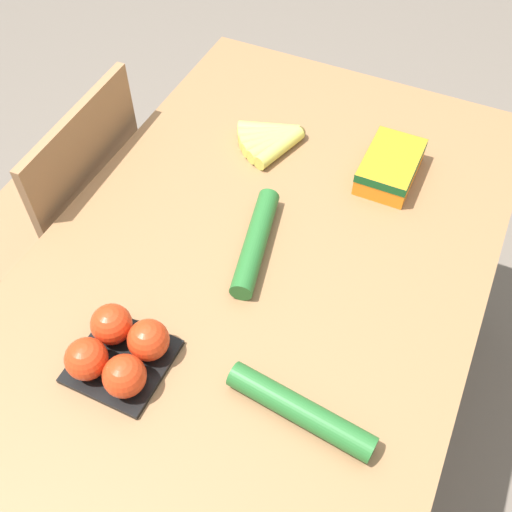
{
  "coord_description": "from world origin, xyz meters",
  "views": [
    {
      "loc": [
        -0.64,
        -0.3,
        1.66
      ],
      "look_at": [
        0.0,
        0.0,
        0.77
      ],
      "focal_mm": 42.0,
      "sensor_mm": 36.0,
      "label": 1
    }
  ],
  "objects_px": {
    "carrot_bag": "(391,165)",
    "cucumber_near": "(256,242)",
    "banana_bunch": "(273,139)",
    "cucumber_far": "(300,410)",
    "tomato_pack": "(118,351)",
    "chair": "(69,227)"
  },
  "relations": [
    {
      "from": "banana_bunch",
      "to": "cucumber_far",
      "type": "bearing_deg",
      "value": -152.27
    },
    {
      "from": "cucumber_near",
      "to": "cucumber_far",
      "type": "xyz_separation_m",
      "value": [
        -0.29,
        -0.21,
        0.0
      ]
    },
    {
      "from": "banana_bunch",
      "to": "tomato_pack",
      "type": "xyz_separation_m",
      "value": [
        -0.62,
        0.01,
        0.02
      ]
    },
    {
      "from": "cucumber_far",
      "to": "tomato_pack",
      "type": "bearing_deg",
      "value": 97.08
    },
    {
      "from": "chair",
      "to": "tomato_pack",
      "type": "xyz_separation_m",
      "value": [
        -0.38,
        -0.47,
        0.31
      ]
    },
    {
      "from": "tomato_pack",
      "to": "cucumber_near",
      "type": "height_order",
      "value": "tomato_pack"
    },
    {
      "from": "tomato_pack",
      "to": "cucumber_far",
      "type": "bearing_deg",
      "value": -82.92
    },
    {
      "from": "tomato_pack",
      "to": "cucumber_far",
      "type": "height_order",
      "value": "tomato_pack"
    },
    {
      "from": "carrot_bag",
      "to": "cucumber_far",
      "type": "relative_size",
      "value": 0.68
    },
    {
      "from": "cucumber_near",
      "to": "chair",
      "type": "bearing_deg",
      "value": 84.26
    },
    {
      "from": "cucumber_near",
      "to": "carrot_bag",
      "type": "bearing_deg",
      "value": -29.78
    },
    {
      "from": "carrot_bag",
      "to": "cucumber_near",
      "type": "distance_m",
      "value": 0.36
    },
    {
      "from": "carrot_bag",
      "to": "cucumber_near",
      "type": "bearing_deg",
      "value": 150.22
    },
    {
      "from": "carrot_bag",
      "to": "tomato_pack",
      "type": "bearing_deg",
      "value": 156.38
    },
    {
      "from": "carrot_bag",
      "to": "cucumber_near",
      "type": "xyz_separation_m",
      "value": [
        -0.31,
        0.18,
        -0.01
      ]
    },
    {
      "from": "chair",
      "to": "tomato_pack",
      "type": "height_order",
      "value": "chair"
    },
    {
      "from": "chair",
      "to": "banana_bunch",
      "type": "distance_m",
      "value": 0.61
    },
    {
      "from": "banana_bunch",
      "to": "carrot_bag",
      "type": "distance_m",
      "value": 0.27
    },
    {
      "from": "carrot_bag",
      "to": "cucumber_far",
      "type": "height_order",
      "value": "carrot_bag"
    },
    {
      "from": "tomato_pack",
      "to": "cucumber_near",
      "type": "bearing_deg",
      "value": -17.2
    },
    {
      "from": "cucumber_near",
      "to": "tomato_pack",
      "type": "bearing_deg",
      "value": 162.8
    },
    {
      "from": "banana_bunch",
      "to": "carrot_bag",
      "type": "bearing_deg",
      "value": -87.45
    }
  ]
}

